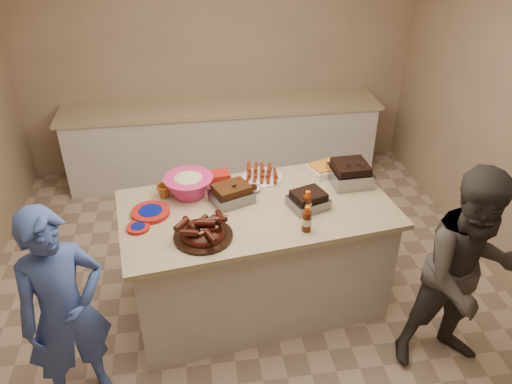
{
  "coord_description": "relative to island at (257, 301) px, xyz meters",
  "views": [
    {
      "loc": [
        -0.39,
        -3.08,
        3.03
      ],
      "look_at": [
        0.07,
        0.05,
        1.06
      ],
      "focal_mm": 35.0,
      "sensor_mm": 36.0,
      "label": 1
    }
  ],
  "objects": [
    {
      "name": "room",
      "position": [
        -0.07,
        -0.0,
        0.0
      ],
      "size": [
        4.5,
        5.0,
        2.7
      ],
      "primitive_type": null,
      "color": "tan",
      "rests_on": "ground"
    },
    {
      "name": "back_counter",
      "position": [
        -0.07,
        2.2,
        0.45
      ],
      "size": [
        3.6,
        0.64,
        0.9
      ],
      "primitive_type": null,
      "color": "beige",
      "rests_on": "ground"
    },
    {
      "name": "island",
      "position": [
        0.0,
        0.0,
        0.0
      ],
      "size": [
        2.16,
        1.33,
        0.96
      ],
      "primitive_type": null,
      "rotation": [
        0.0,
        0.0,
        0.13
      ],
      "color": "beige",
      "rests_on": "ground"
    },
    {
      "name": "rib_platter",
      "position": [
        -0.42,
        -0.32,
        0.96
      ],
      "size": [
        0.42,
        0.42,
        0.16
      ],
      "primitive_type": null,
      "rotation": [
        0.0,
        0.0,
        -0.01
      ],
      "color": "#391008",
      "rests_on": "island"
    },
    {
      "name": "pulled_pork_tray",
      "position": [
        -0.18,
        0.1,
        0.96
      ],
      "size": [
        0.36,
        0.32,
        0.09
      ],
      "primitive_type": "cube",
      "rotation": [
        0.0,
        0.0,
        0.38
      ],
      "color": "#47230F",
      "rests_on": "island"
    },
    {
      "name": "brisket_tray",
      "position": [
        0.38,
        -0.06,
        0.96
      ],
      "size": [
        0.33,
        0.3,
        0.08
      ],
      "primitive_type": "cube",
      "rotation": [
        0.0,
        0.0,
        0.34
      ],
      "color": "black",
      "rests_on": "island"
    },
    {
      "name": "roasting_pan",
      "position": [
        0.79,
        0.24,
        0.96
      ],
      "size": [
        0.32,
        0.32,
        0.12
      ],
      "primitive_type": "cube",
      "rotation": [
        0.0,
        0.0,
        0.04
      ],
      "color": "gray",
      "rests_on": "island"
    },
    {
      "name": "coleslaw_bowl",
      "position": [
        -0.5,
        0.25,
        0.96
      ],
      "size": [
        0.43,
        0.43,
        0.26
      ],
      "primitive_type": null,
      "rotation": [
        0.0,
        0.0,
        0.13
      ],
      "color": "#CB276C",
      "rests_on": "island"
    },
    {
      "name": "sausage_plate",
      "position": [
        0.1,
        0.42,
        0.96
      ],
      "size": [
        0.39,
        0.39,
        0.05
      ],
      "primitive_type": "cylinder",
      "rotation": [
        0.0,
        0.0,
        -0.21
      ],
      "color": "silver",
      "rests_on": "island"
    },
    {
      "name": "mac_cheese_dish",
      "position": [
        0.65,
        0.44,
        0.96
      ],
      "size": [
        0.35,
        0.3,
        0.08
      ],
      "primitive_type": "cube",
      "rotation": [
        0.0,
        0.0,
        0.36
      ],
      "color": "orange",
      "rests_on": "island"
    },
    {
      "name": "bbq_bottle_a",
      "position": [
        0.3,
        -0.34,
        0.96
      ],
      "size": [
        0.07,
        0.07,
        0.2
      ],
      "primitive_type": "cylinder",
      "rotation": [
        0.0,
        0.0,
        0.13
      ],
      "color": "#431A09",
      "rests_on": "island"
    },
    {
      "name": "bbq_bottle_b",
      "position": [
        0.35,
        -0.15,
        0.96
      ],
      "size": [
        0.07,
        0.07,
        0.19
      ],
      "primitive_type": "cylinder",
      "rotation": [
        0.0,
        0.0,
        0.13
      ],
      "color": "#431A09",
      "rests_on": "island"
    },
    {
      "name": "mustard_bottle",
      "position": [
        -0.1,
        0.13,
        0.96
      ],
      "size": [
        0.05,
        0.05,
        0.12
      ],
      "primitive_type": "cylinder",
      "rotation": [
        0.0,
        0.0,
        0.13
      ],
      "color": "#E79D00",
      "rests_on": "island"
    },
    {
      "name": "sauce_bowl",
      "position": [
        0.0,
        0.23,
        0.96
      ],
      "size": [
        0.13,
        0.05,
        0.12
      ],
      "primitive_type": "imported",
      "rotation": [
        0.0,
        0.0,
        0.13
      ],
      "color": "silver",
      "rests_on": "island"
    },
    {
      "name": "plate_stack_large",
      "position": [
        -0.79,
        0.02,
        0.96
      ],
      "size": [
        0.31,
        0.31,
        0.03
      ],
      "primitive_type": "cylinder",
      "rotation": [
        0.0,
        0.0,
        0.13
      ],
      "color": "#A61811",
      "rests_on": "island"
    },
    {
      "name": "plate_stack_small",
      "position": [
        -0.87,
        -0.16,
        0.96
      ],
      "size": [
        0.18,
        0.18,
        0.02
      ],
      "primitive_type": "cylinder",
      "rotation": [
        0.0,
        0.0,
        0.13
      ],
      "color": "#A61811",
      "rests_on": "island"
    },
    {
      "name": "plastic_cup",
      "position": [
        -0.69,
        0.24,
        0.96
      ],
      "size": [
        0.12,
        0.12,
        0.11
      ],
      "primitive_type": "imported",
      "rotation": [
        0.0,
        0.0,
        0.13
      ],
      "color": "#A05E1D",
      "rests_on": "island"
    },
    {
      "name": "basket_stack",
      "position": [
        -0.26,
        0.4,
        0.96
      ],
      "size": [
        0.19,
        0.15,
        0.09
      ],
      "primitive_type": "cube",
      "rotation": [
        0.0,
        0.0,
        0.12
      ],
      "color": "#A61811",
      "rests_on": "island"
    },
    {
      "name": "guest_gray",
      "position": [
        1.31,
        -0.78,
        0.0
      ],
      "size": [
        0.79,
        1.6,
        0.6
      ],
      "primitive_type": "imported",
      "rotation": [
        0.0,
        0.0,
        -0.01
      ],
      "color": "#44413D",
      "rests_on": "ground"
    }
  ]
}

